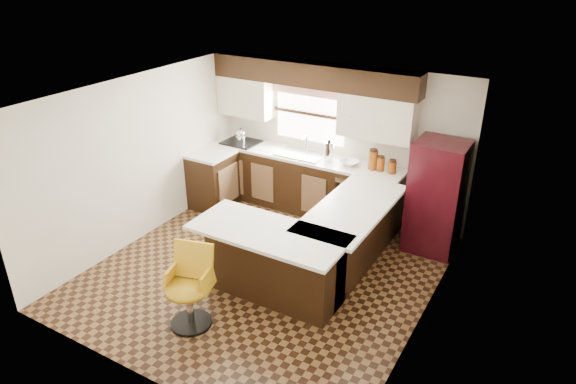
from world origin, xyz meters
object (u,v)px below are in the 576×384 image
Objects in this scene: peninsula_long at (347,239)px; bar_chair at (188,289)px; refrigerator at (436,197)px; peninsula_return at (274,263)px.

peninsula_long is 2.22m from bar_chair.
bar_chair is (-1.89, -3.07, -0.32)m from refrigerator.
peninsula_long is at bearing -126.75° from refrigerator.
peninsula_long and peninsula_return have the same top height.
peninsula_return is 1.11m from bar_chair.
bar_chair is at bearing -121.61° from refrigerator.
peninsula_return is 1.02× the size of refrigerator.
peninsula_return is 1.70× the size of bar_chair.
peninsula_return is at bearing -123.01° from refrigerator.
refrigerator is at bearing 53.25° from peninsula_long.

